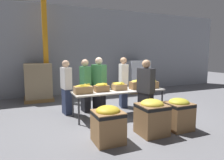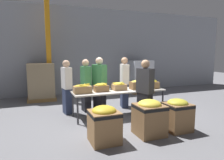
{
  "view_description": "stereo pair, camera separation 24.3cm",
  "coord_description": "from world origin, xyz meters",
  "px_view_note": "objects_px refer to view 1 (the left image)",
  "views": [
    {
      "loc": [
        -2.53,
        -5.4,
        1.88
      ],
      "look_at": [
        -0.15,
        0.17,
        1.08
      ],
      "focal_mm": 32.0,
      "sensor_mm": 36.0,
      "label": 1
    },
    {
      "loc": [
        -2.31,
        -5.49,
        1.88
      ],
      "look_at": [
        -0.15,
        0.17,
        1.08
      ],
      "focal_mm": 32.0,
      "sensor_mm": 36.0,
      "label": 2
    }
  ],
  "objects_px": {
    "volunteer_3": "(146,91)",
    "volunteer_2": "(85,86)",
    "donation_bin_1": "(152,116)",
    "banana_box_2": "(119,86)",
    "banana_box_4": "(151,84)",
    "donation_bin_0": "(108,123)",
    "banana_box_3": "(137,84)",
    "donation_bin_2": "(178,113)",
    "volunteer_4": "(123,83)",
    "banana_box_0": "(83,89)",
    "pallet_stack_1": "(38,82)",
    "banana_box_1": "(102,87)",
    "support_pillar": "(46,51)",
    "sorting_table": "(119,92)",
    "volunteer_0": "(99,85)",
    "pallet_stack_0": "(136,76)",
    "volunteer_1": "(66,88)"
  },
  "relations": [
    {
      "from": "banana_box_3",
      "to": "volunteer_0",
      "type": "bearing_deg",
      "value": 145.67
    },
    {
      "from": "banana_box_0",
      "to": "volunteer_4",
      "type": "xyz_separation_m",
      "value": [
        1.67,
        0.86,
        -0.03
      ]
    },
    {
      "from": "banana_box_0",
      "to": "support_pillar",
      "type": "bearing_deg",
      "value": 102.02
    },
    {
      "from": "volunteer_4",
      "to": "donation_bin_2",
      "type": "xyz_separation_m",
      "value": [
        0.32,
        -2.44,
        -0.45
      ]
    },
    {
      "from": "pallet_stack_1",
      "to": "volunteer_2",
      "type": "bearing_deg",
      "value": -59.48
    },
    {
      "from": "sorting_table",
      "to": "volunteer_2",
      "type": "relative_size",
      "value": 1.64
    },
    {
      "from": "volunteer_4",
      "to": "pallet_stack_1",
      "type": "bearing_deg",
      "value": -117.38
    },
    {
      "from": "volunteer_3",
      "to": "donation_bin_0",
      "type": "distance_m",
      "value": 1.72
    },
    {
      "from": "banana_box_4",
      "to": "volunteer_3",
      "type": "xyz_separation_m",
      "value": [
        -0.69,
        -0.75,
        -0.07
      ]
    },
    {
      "from": "volunteer_2",
      "to": "support_pillar",
      "type": "relative_size",
      "value": 0.42
    },
    {
      "from": "banana_box_2",
      "to": "volunteer_1",
      "type": "distance_m",
      "value": 1.64
    },
    {
      "from": "volunteer_2",
      "to": "pallet_stack_1",
      "type": "distance_m",
      "value": 2.61
    },
    {
      "from": "banana_box_3",
      "to": "donation_bin_2",
      "type": "distance_m",
      "value": 1.69
    },
    {
      "from": "volunteer_2",
      "to": "donation_bin_1",
      "type": "height_order",
      "value": "volunteer_2"
    },
    {
      "from": "banana_box_1",
      "to": "banana_box_0",
      "type": "bearing_deg",
      "value": -173.73
    },
    {
      "from": "banana_box_4",
      "to": "volunteer_1",
      "type": "bearing_deg",
      "value": 162.43
    },
    {
      "from": "volunteer_4",
      "to": "banana_box_3",
      "type": "bearing_deg",
      "value": 15.69
    },
    {
      "from": "banana_box_3",
      "to": "donation_bin_2",
      "type": "relative_size",
      "value": 0.55
    },
    {
      "from": "sorting_table",
      "to": "donation_bin_1",
      "type": "xyz_separation_m",
      "value": [
        0.08,
        -1.64,
        -0.29
      ]
    },
    {
      "from": "pallet_stack_1",
      "to": "banana_box_2",
      "type": "bearing_deg",
      "value": -54.05
    },
    {
      "from": "donation_bin_2",
      "to": "pallet_stack_1",
      "type": "distance_m",
      "value": 5.58
    },
    {
      "from": "banana_box_4",
      "to": "volunteer_0",
      "type": "relative_size",
      "value": 0.22
    },
    {
      "from": "donation_bin_2",
      "to": "banana_box_4",
      "type": "bearing_deg",
      "value": 81.0
    },
    {
      "from": "volunteer_0",
      "to": "pallet_stack_1",
      "type": "distance_m",
      "value": 2.97
    },
    {
      "from": "donation_bin_0",
      "to": "support_pillar",
      "type": "distance_m",
      "value": 5.09
    },
    {
      "from": "pallet_stack_0",
      "to": "donation_bin_0",
      "type": "bearing_deg",
      "value": -125.63
    },
    {
      "from": "banana_box_0",
      "to": "support_pillar",
      "type": "relative_size",
      "value": 0.12
    },
    {
      "from": "volunteer_3",
      "to": "volunteer_2",
      "type": "bearing_deg",
      "value": 19.44
    },
    {
      "from": "banana_box_4",
      "to": "donation_bin_0",
      "type": "bearing_deg",
      "value": -143.65
    },
    {
      "from": "volunteer_3",
      "to": "donation_bin_1",
      "type": "bearing_deg",
      "value": 138.64
    },
    {
      "from": "banana_box_1",
      "to": "volunteer_0",
      "type": "bearing_deg",
      "value": 77.09
    },
    {
      "from": "volunteer_4",
      "to": "donation_bin_2",
      "type": "height_order",
      "value": "volunteer_4"
    },
    {
      "from": "banana_box_4",
      "to": "pallet_stack_0",
      "type": "distance_m",
      "value": 3.45
    },
    {
      "from": "volunteer_4",
      "to": "pallet_stack_0",
      "type": "bearing_deg",
      "value": 153.78
    },
    {
      "from": "volunteer_0",
      "to": "volunteer_4",
      "type": "distance_m",
      "value": 0.98
    },
    {
      "from": "banana_box_2",
      "to": "banana_box_4",
      "type": "distance_m",
      "value": 1.09
    },
    {
      "from": "banana_box_3",
      "to": "banana_box_4",
      "type": "relative_size",
      "value": 1.12
    },
    {
      "from": "banana_box_0",
      "to": "donation_bin_1",
      "type": "bearing_deg",
      "value": -52.67
    },
    {
      "from": "volunteer_3",
      "to": "pallet_stack_1",
      "type": "height_order",
      "value": "volunteer_3"
    },
    {
      "from": "donation_bin_0",
      "to": "pallet_stack_0",
      "type": "height_order",
      "value": "pallet_stack_0"
    },
    {
      "from": "banana_box_3",
      "to": "banana_box_4",
      "type": "height_order",
      "value": "banana_box_3"
    },
    {
      "from": "banana_box_4",
      "to": "donation_bin_2",
      "type": "xyz_separation_m",
      "value": [
        -0.25,
        -1.57,
        -0.5
      ]
    },
    {
      "from": "pallet_stack_1",
      "to": "banana_box_1",
      "type": "bearing_deg",
      "value": -62.3
    },
    {
      "from": "volunteer_4",
      "to": "donation_bin_0",
      "type": "bearing_deg",
      "value": -20.42
    },
    {
      "from": "banana_box_1",
      "to": "volunteer_3",
      "type": "xyz_separation_m",
      "value": [
        0.98,
        -0.82,
        -0.05
      ]
    },
    {
      "from": "volunteer_0",
      "to": "donation_bin_1",
      "type": "height_order",
      "value": "volunteer_0"
    },
    {
      "from": "support_pillar",
      "to": "volunteer_4",
      "type": "bearing_deg",
      "value": -44.75
    },
    {
      "from": "banana_box_1",
      "to": "volunteer_1",
      "type": "bearing_deg",
      "value": 140.25
    },
    {
      "from": "support_pillar",
      "to": "volunteer_3",
      "type": "bearing_deg",
      "value": -60.56
    },
    {
      "from": "banana_box_2",
      "to": "donation_bin_0",
      "type": "relative_size",
      "value": 0.51
    }
  ]
}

